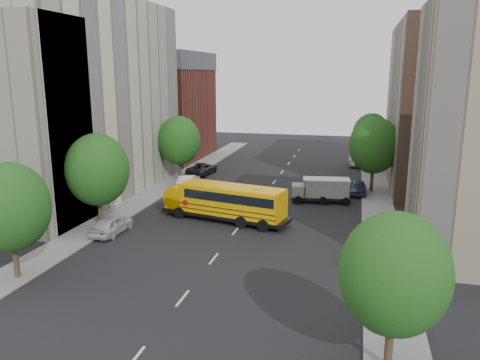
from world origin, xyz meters
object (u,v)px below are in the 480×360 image
at_px(street_tree_4, 374,145).
at_px(parked_car_5, 355,161).
at_px(street_tree_2, 179,141).
at_px(parked_car_0, 112,225).
at_px(safari_truck, 321,190).
at_px(parked_car_4, 358,188).
at_px(school_bus, 224,200).
at_px(street_tree_0, 10,207).
at_px(parked_car_2, 202,169).
at_px(street_tree_3, 395,274).
at_px(street_tree_5, 371,135).
at_px(street_tree_1, 97,170).
at_px(parked_car_1, 188,181).

xyz_separation_m(street_tree_4, parked_car_5, (-1.94, 14.51, -4.37)).
relative_size(street_tree_2, parked_car_0, 1.74).
xyz_separation_m(safari_truck, parked_car_4, (3.53, 4.07, -0.56)).
bearing_deg(safari_truck, school_bus, -142.13).
relative_size(street_tree_0, parked_car_2, 1.36).
bearing_deg(street_tree_2, school_bus, -55.39).
distance_m(street_tree_3, school_bus, 22.63).
relative_size(street_tree_3, safari_truck, 1.21).
bearing_deg(street_tree_3, street_tree_4, 90.00).
relative_size(parked_car_0, parked_car_5, 1.04).
bearing_deg(street_tree_3, street_tree_5, 90.00).
bearing_deg(safari_truck, street_tree_4, 40.01).
height_order(street_tree_1, safari_truck, street_tree_1).
xyz_separation_m(street_tree_4, street_tree_5, (-0.00, 12.00, -0.37)).
xyz_separation_m(street_tree_2, parked_car_5, (20.06, 14.51, -4.12)).
xyz_separation_m(street_tree_5, parked_car_2, (-20.60, -8.00, -3.95)).
relative_size(street_tree_5, parked_car_5, 1.75).
distance_m(street_tree_2, parked_car_0, 19.51).
xyz_separation_m(street_tree_1, parked_car_1, (2.20, 14.83, -4.19)).
bearing_deg(street_tree_4, parked_car_0, -137.06).
bearing_deg(parked_car_4, school_bus, -133.87).
bearing_deg(safari_truck, street_tree_1, -151.65).
height_order(street_tree_5, safari_truck, street_tree_5).
xyz_separation_m(street_tree_3, parked_car_0, (-20.44, 12.98, -3.70)).
xyz_separation_m(street_tree_3, parked_car_1, (-19.80, 28.83, -3.69)).
relative_size(parked_car_0, parked_car_4, 1.06).
bearing_deg(school_bus, safari_truck, 58.32).
distance_m(safari_truck, parked_car_2, 18.32).
height_order(street_tree_2, parked_car_4, street_tree_2).
relative_size(street_tree_0, street_tree_2, 0.96).
height_order(street_tree_3, parked_car_0, street_tree_3).
xyz_separation_m(street_tree_2, parked_car_4, (20.60, -1.39, -4.11)).
xyz_separation_m(street_tree_1, street_tree_3, (22.00, -14.00, -0.50)).
bearing_deg(street_tree_0, parked_car_2, 87.50).
bearing_deg(street_tree_2, street_tree_4, 0.00).
xyz_separation_m(street_tree_0, school_bus, (9.29, 14.53, -2.83)).
distance_m(street_tree_4, parked_car_2, 21.43).
relative_size(street_tree_5, school_bus, 0.64).
distance_m(street_tree_5, parked_car_2, 22.45).
distance_m(street_tree_0, parked_car_1, 25.23).
bearing_deg(street_tree_4, street_tree_2, 180.00).
bearing_deg(safari_truck, parked_car_5, 73.55).
height_order(parked_car_2, parked_car_4, parked_car_2).
height_order(parked_car_1, parked_car_5, parked_car_1).
distance_m(street_tree_0, street_tree_3, 22.36).
xyz_separation_m(street_tree_3, street_tree_5, (-0.00, 44.00, 0.25)).
bearing_deg(safari_truck, parked_car_1, 163.29).
relative_size(street_tree_5, parked_car_1, 1.62).
bearing_deg(street_tree_3, parked_car_4, 92.62).
relative_size(street_tree_4, parked_car_5, 1.89).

